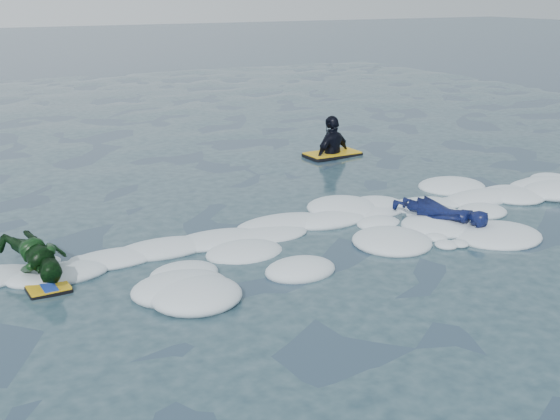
{
  "coord_description": "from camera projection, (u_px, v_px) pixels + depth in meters",
  "views": [
    {
      "loc": [
        -3.85,
        -6.62,
        3.23
      ],
      "look_at": [
        0.44,
        1.6,
        0.29
      ],
      "focal_mm": 45.0,
      "sensor_mm": 36.0,
      "label": 1
    }
  ],
  "objects": [
    {
      "name": "foam_band",
      "position": [
        270.0,
        248.0,
        9.14
      ],
      "size": [
        12.0,
        3.1,
        0.3
      ],
      "primitive_type": null,
      "color": "white",
      "rests_on": "ground"
    },
    {
      "name": "waiting_rider_unit",
      "position": [
        332.0,
        157.0,
        14.12
      ],
      "size": [
        1.15,
        0.72,
        1.68
      ],
      "rotation": [
        0.0,
        0.0,
        0.05
      ],
      "color": "black",
      "rests_on": "ground"
    },
    {
      "name": "prone_child_unit",
      "position": [
        39.0,
        259.0,
        8.08
      ],
      "size": [
        0.77,
        1.33,
        0.49
      ],
      "rotation": [
        0.0,
        0.0,
        1.63
      ],
      "color": "black",
      "rests_on": "ground"
    },
    {
      "name": "prone_woman_unit",
      "position": [
        443.0,
        214.0,
        9.91
      ],
      "size": [
        0.97,
        1.53,
        0.36
      ],
      "rotation": [
        0.0,
        0.0,
        1.88
      ],
      "color": "black",
      "rests_on": "ground"
    },
    {
      "name": "ground",
      "position": [
        310.0,
        275.0,
        8.27
      ],
      "size": [
        120.0,
        120.0,
        0.0
      ],
      "primitive_type": "plane",
      "color": "#1D2E45",
      "rests_on": "ground"
    }
  ]
}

